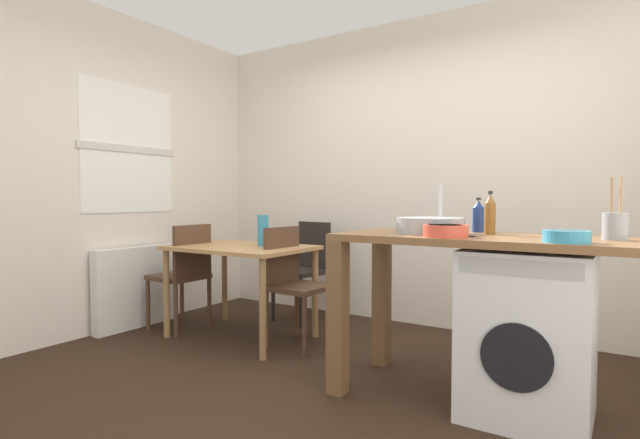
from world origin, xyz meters
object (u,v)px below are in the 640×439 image
chair_opposite (293,279)px  colander (566,236)px  washing_machine (528,333)px  bottle_squat_brown (490,215)px  dining_table (241,258)px  chair_person_seat (184,271)px  chair_spare_by_wall (307,265)px  bottle_tall_green (478,217)px  utensil_crock (615,225)px  mixing_bowl (445,230)px  vase (263,230)px

chair_opposite → colander: colander is taller
washing_machine → bottle_squat_brown: bottle_squat_brown is taller
dining_table → chair_person_seat: bearing=-169.4°
chair_person_seat → colander: bearing=-95.7°
chair_opposite → bottle_squat_brown: (1.49, -0.20, 0.52)m
chair_spare_by_wall → colander: colander is taller
chair_opposite → washing_machine: 1.75m
dining_table → bottle_tall_green: bearing=-0.1°
bottle_squat_brown → utensil_crock: bearing=-5.9°
chair_spare_by_wall → mixing_bowl: bearing=153.9°
chair_opposite → washing_machine: (1.72, -0.31, -0.08)m
dining_table → vase: 0.28m
vase → washing_machine: bearing=-9.9°
mixing_bowl → vase: vase is taller
chair_person_seat → bottle_tall_green: bearing=-86.1°
washing_machine → colander: (0.19, -0.22, 0.52)m
chair_spare_by_wall → vase: size_ratio=3.63×
dining_table → chair_opposite: 0.50m
mixing_bowl → utensil_crock: size_ratio=0.76×
dining_table → chair_person_seat: 0.57m
washing_machine → mixing_bowl: bearing=-152.0°
bottle_tall_green → colander: (0.51, -0.47, -0.06)m
washing_machine → chair_person_seat: bearing=176.8°
washing_machine → dining_table: bearing=173.3°
chair_person_seat → utensil_crock: bearing=-90.4°
vase → chair_person_seat: bearing=-163.8°
utensil_crock → colander: 0.33m
dining_table → washing_machine: size_ratio=1.28×
washing_machine → bottle_tall_green: size_ratio=4.22×
bottle_squat_brown → vase: 1.84m
chair_person_seat → chair_spare_by_wall: same height
mixing_bowl → colander: size_ratio=1.14×
chair_person_seat → washing_machine: chair_person_seat is taller
dining_table → chair_opposite: bearing=6.5°
bottle_squat_brown → utensil_crock: (0.59, -0.06, -0.04)m
chair_person_seat → mixing_bowl: size_ratio=3.95×
utensil_crock → vase: utensil_crock is taller
chair_spare_by_wall → utensil_crock: 2.68m
dining_table → chair_opposite: (0.48, 0.05, -0.14)m
bottle_tall_green → chair_person_seat: bearing=-177.6°
utensil_crock → washing_machine: bearing=-171.9°
colander → bottle_tall_green: bearing=137.2°
chair_spare_by_wall → bottle_tall_green: 1.99m
utensil_crock → chair_opposite: bearing=172.9°
utensil_crock → bottle_tall_green: bearing=163.7°
chair_person_seat → washing_machine: 2.74m
washing_machine → vase: 2.12m
colander → vase: (-2.23, 0.58, -0.09)m
chair_opposite → colander: size_ratio=4.50×
washing_machine → utensil_crock: size_ratio=2.87×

